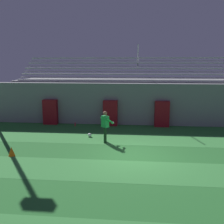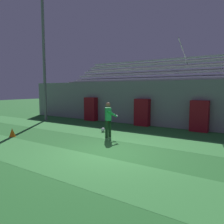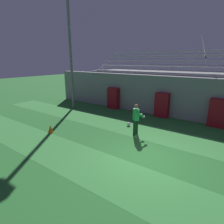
% 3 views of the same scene
% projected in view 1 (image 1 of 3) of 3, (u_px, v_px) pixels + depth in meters
% --- Properties ---
extents(ground_plane, '(80.00, 80.00, 0.00)m').
position_uv_depth(ground_plane, '(135.00, 157.00, 11.67)').
color(ground_plane, '#286B2D').
extents(turf_stripe_mid, '(28.00, 2.19, 0.01)m').
position_uv_depth(turf_stripe_mid, '(134.00, 171.00, 10.07)').
color(turf_stripe_mid, '#38843D').
rests_on(turf_stripe_mid, ground).
extents(turf_stripe_far, '(28.00, 2.19, 0.01)m').
position_uv_depth(turf_stripe_far, '(135.00, 139.00, 14.35)').
color(turf_stripe_far, '#38843D').
rests_on(turf_stripe_far, ground).
extents(back_wall, '(24.00, 0.60, 2.80)m').
position_uv_depth(back_wall, '(136.00, 104.00, 17.78)').
color(back_wall, gray).
rests_on(back_wall, ground).
extents(padding_pillar_gate_left, '(0.95, 0.44, 1.69)m').
position_uv_depth(padding_pillar_gate_left, '(110.00, 113.00, 17.51)').
color(padding_pillar_gate_left, maroon).
rests_on(padding_pillar_gate_left, ground).
extents(padding_pillar_gate_right, '(0.95, 0.44, 1.69)m').
position_uv_depth(padding_pillar_gate_right, '(162.00, 114.00, 17.18)').
color(padding_pillar_gate_right, maroon).
rests_on(padding_pillar_gate_right, ground).
extents(padding_pillar_far_left, '(0.95, 0.44, 1.69)m').
position_uv_depth(padding_pillar_far_left, '(50.00, 112.00, 17.90)').
color(padding_pillar_far_left, maroon).
rests_on(padding_pillar_far_left, ground).
extents(bleacher_stand, '(18.00, 4.05, 5.43)m').
position_uv_depth(bleacher_stand, '(136.00, 98.00, 20.06)').
color(bleacher_stand, gray).
rests_on(bleacher_stand, ground).
extents(goalkeeper, '(0.74, 0.74, 1.67)m').
position_uv_depth(goalkeeper, '(105.00, 125.00, 13.66)').
color(goalkeeper, '#143319').
rests_on(goalkeeper, ground).
extents(soccer_ball, '(0.22, 0.22, 0.22)m').
position_uv_depth(soccer_ball, '(90.00, 135.00, 14.84)').
color(soccer_ball, white).
rests_on(soccer_ball, ground).
extents(traffic_cone, '(0.30, 0.30, 0.42)m').
position_uv_depth(traffic_cone, '(12.00, 151.00, 11.73)').
color(traffic_cone, orange).
rests_on(traffic_cone, ground).
extents(water_bottle, '(0.07, 0.07, 0.24)m').
position_uv_depth(water_bottle, '(75.00, 124.00, 17.43)').
color(water_bottle, red).
rests_on(water_bottle, ground).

